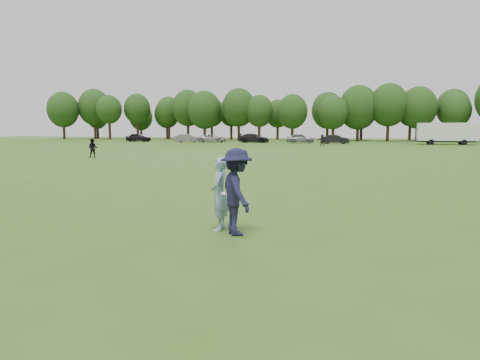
{
  "coord_description": "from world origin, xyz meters",
  "views": [
    {
      "loc": [
        3.89,
        -9.55,
        2.38
      ],
      "look_at": [
        0.95,
        0.67,
        1.1
      ],
      "focal_mm": 32.0,
      "sensor_mm": 36.0,
      "label": 1
    }
  ],
  "objects_px": {
    "thrower": "(220,194)",
    "car_c": "(212,138)",
    "player_far_a": "(93,148)",
    "player_far_d": "(322,140)",
    "defender": "(237,192)",
    "car_b": "(187,138)",
    "car_d": "(254,138)",
    "cargo_trailer": "(446,133)",
    "car_e": "(300,138)",
    "car_f": "(335,139)",
    "car_a": "(138,137)"
  },
  "relations": [
    {
      "from": "player_far_d",
      "to": "car_b",
      "type": "xyz_separation_m",
      "value": [
        -24.32,
        10.95,
        -0.09
      ]
    },
    {
      "from": "thrower",
      "to": "car_a",
      "type": "height_order",
      "value": "thrower"
    },
    {
      "from": "car_b",
      "to": "car_e",
      "type": "height_order",
      "value": "car_e"
    },
    {
      "from": "car_b",
      "to": "car_d",
      "type": "relative_size",
      "value": 0.82
    },
    {
      "from": "car_e",
      "to": "cargo_trailer",
      "type": "height_order",
      "value": "cargo_trailer"
    },
    {
      "from": "car_a",
      "to": "player_far_a",
      "type": "bearing_deg",
      "value": -158.3
    },
    {
      "from": "thrower",
      "to": "car_b",
      "type": "distance_m",
      "value": 65.68
    },
    {
      "from": "player_far_a",
      "to": "car_f",
      "type": "bearing_deg",
      "value": 42.79
    },
    {
      "from": "car_b",
      "to": "car_d",
      "type": "xyz_separation_m",
      "value": [
        11.84,
        0.82,
        0.05
      ]
    },
    {
      "from": "thrower",
      "to": "car_d",
      "type": "relative_size",
      "value": 0.33
    },
    {
      "from": "defender",
      "to": "player_far_a",
      "type": "height_order",
      "value": "defender"
    },
    {
      "from": "car_b",
      "to": "car_f",
      "type": "bearing_deg",
      "value": -98.35
    },
    {
      "from": "player_far_a",
      "to": "car_c",
      "type": "bearing_deg",
      "value": 72.5
    },
    {
      "from": "player_far_a",
      "to": "car_b",
      "type": "height_order",
      "value": "player_far_a"
    },
    {
      "from": "thrower",
      "to": "car_c",
      "type": "distance_m",
      "value": 64.43
    },
    {
      "from": "car_b",
      "to": "player_far_a",
      "type": "bearing_deg",
      "value": -173.43
    },
    {
      "from": "thrower",
      "to": "car_d",
      "type": "xyz_separation_m",
      "value": [
        -14.61,
        60.95,
        -0.11
      ]
    },
    {
      "from": "thrower",
      "to": "car_b",
      "type": "xyz_separation_m",
      "value": [
        -26.44,
        60.13,
        -0.16
      ]
    },
    {
      "from": "player_far_d",
      "to": "car_e",
      "type": "bearing_deg",
      "value": 122.91
    },
    {
      "from": "player_far_a",
      "to": "player_far_d",
      "type": "xyz_separation_m",
      "value": [
        15.84,
        28.36,
        0.01
      ]
    },
    {
      "from": "defender",
      "to": "player_far_d",
      "type": "relative_size",
      "value": 1.23
    },
    {
      "from": "defender",
      "to": "player_far_d",
      "type": "bearing_deg",
      "value": -30.54
    },
    {
      "from": "thrower",
      "to": "car_b",
      "type": "height_order",
      "value": "thrower"
    },
    {
      "from": "car_c",
      "to": "cargo_trailer",
      "type": "height_order",
      "value": "cargo_trailer"
    },
    {
      "from": "player_far_a",
      "to": "car_e",
      "type": "distance_m",
      "value": 41.6
    },
    {
      "from": "defender",
      "to": "car_d",
      "type": "bearing_deg",
      "value": -19.72
    },
    {
      "from": "car_d",
      "to": "car_f",
      "type": "relative_size",
      "value": 1.21
    },
    {
      "from": "thrower",
      "to": "defender",
      "type": "relative_size",
      "value": 0.88
    },
    {
      "from": "player_far_d",
      "to": "car_a",
      "type": "bearing_deg",
      "value": 173.75
    },
    {
      "from": "car_f",
      "to": "cargo_trailer",
      "type": "xyz_separation_m",
      "value": [
        15.96,
        1.1,
        1.07
      ]
    },
    {
      "from": "car_d",
      "to": "car_b",
      "type": "bearing_deg",
      "value": 94.87
    },
    {
      "from": "car_c",
      "to": "cargo_trailer",
      "type": "xyz_separation_m",
      "value": [
        36.89,
        -0.59,
        1.08
      ]
    },
    {
      "from": "defender",
      "to": "car_d",
      "type": "relative_size",
      "value": 0.38
    },
    {
      "from": "car_a",
      "to": "car_d",
      "type": "xyz_separation_m",
      "value": [
        21.25,
        0.9,
        -0.0
      ]
    },
    {
      "from": "player_far_d",
      "to": "car_a",
      "type": "relative_size",
      "value": 0.36
    },
    {
      "from": "defender",
      "to": "thrower",
      "type": "bearing_deg",
      "value": 24.95
    },
    {
      "from": "thrower",
      "to": "cargo_trailer",
      "type": "relative_size",
      "value": 0.19
    },
    {
      "from": "car_e",
      "to": "car_f",
      "type": "relative_size",
      "value": 1.05
    },
    {
      "from": "player_far_d",
      "to": "car_d",
      "type": "height_order",
      "value": "player_far_d"
    },
    {
      "from": "car_b",
      "to": "car_f",
      "type": "height_order",
      "value": "car_f"
    },
    {
      "from": "car_b",
      "to": "car_f",
      "type": "distance_m",
      "value": 25.52
    },
    {
      "from": "thrower",
      "to": "car_a",
      "type": "relative_size",
      "value": 0.39
    },
    {
      "from": "player_far_d",
      "to": "car_b",
      "type": "height_order",
      "value": "player_far_d"
    },
    {
      "from": "car_b",
      "to": "cargo_trailer",
      "type": "relative_size",
      "value": 0.48
    },
    {
      "from": "player_far_a",
      "to": "player_far_d",
      "type": "relative_size",
      "value": 0.98
    },
    {
      "from": "defender",
      "to": "car_b",
      "type": "relative_size",
      "value": 0.46
    },
    {
      "from": "thrower",
      "to": "car_d",
      "type": "height_order",
      "value": "thrower"
    },
    {
      "from": "player_far_d",
      "to": "car_c",
      "type": "height_order",
      "value": "player_far_d"
    },
    {
      "from": "car_c",
      "to": "car_d",
      "type": "relative_size",
      "value": 0.96
    },
    {
      "from": "defender",
      "to": "player_far_d",
      "type": "xyz_separation_m",
      "value": [
        -2.64,
        49.49,
        -0.18
      ]
    }
  ]
}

